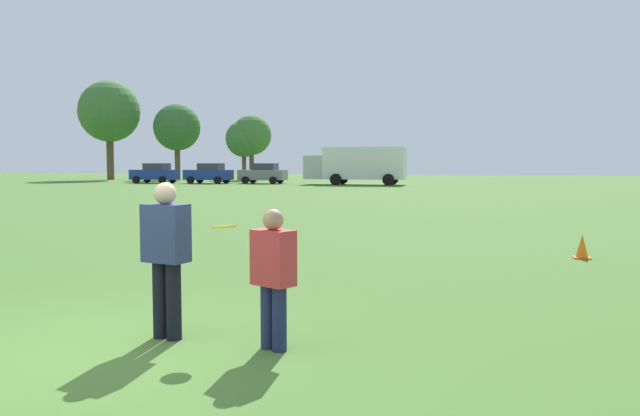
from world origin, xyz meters
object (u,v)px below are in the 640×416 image
object	(u,v)px
traffic_cone	(582,247)
parked_car_mid_left	(209,173)
player_defender	(273,272)
parked_car_near_left	(155,173)
player_thrower	(166,251)
frisbee	(224,227)
parked_car_center	(263,173)
box_truck	(357,164)

from	to	relation	value
traffic_cone	parked_car_mid_left	size ratio (longest dim) A/B	0.11
player_defender	parked_car_near_left	xyz separation A→B (m)	(-27.86, 46.25, 0.12)
player_thrower	traffic_cone	bearing A→B (deg)	55.27
traffic_cone	frisbee	bearing A→B (deg)	-122.07
player_defender	frisbee	world-z (taller)	player_defender
parked_car_center	box_truck	size ratio (longest dim) A/B	0.50
frisbee	parked_car_near_left	size ratio (longest dim) A/B	0.06
parked_car_mid_left	box_truck	distance (m)	13.62
player_defender	parked_car_mid_left	distance (m)	51.87
player_thrower	parked_car_center	size ratio (longest dim) A/B	0.40
frisbee	box_truck	xyz separation A→B (m)	(-8.42, 46.68, 0.54)
player_defender	box_truck	distance (m)	47.81
parked_car_center	player_thrower	bearing A→B (deg)	-70.79
player_defender	parked_car_center	distance (m)	50.93
player_thrower	box_truck	size ratio (longest dim) A/B	0.20
player_defender	parked_car_center	bearing A→B (deg)	110.50
frisbee	parked_car_mid_left	size ratio (longest dim) A/B	0.06
frisbee	parked_car_mid_left	world-z (taller)	parked_car_mid_left
parked_car_center	box_truck	distance (m)	8.85
parked_car_mid_left	parked_car_near_left	bearing A→B (deg)	-175.43
traffic_cone	parked_car_center	distance (m)	45.76
player_thrower	parked_car_center	world-z (taller)	parked_car_center
frisbee	player_defender	bearing A→B (deg)	-21.64
frisbee	traffic_cone	world-z (taller)	frisbee
traffic_cone	box_truck	distance (m)	41.60
parked_car_near_left	parked_car_mid_left	xyz separation A→B (m)	(5.20, 0.42, 0.00)
parked_car_center	parked_car_mid_left	bearing A→B (deg)	-167.81
player_thrower	parked_car_center	xyz separation A→B (m)	(-16.60, 47.62, -0.03)
parked_car_near_left	player_thrower	bearing A→B (deg)	-60.03
frisbee	box_truck	bearing A→B (deg)	100.23
parked_car_mid_left	parked_car_center	distance (m)	4.93
parked_car_mid_left	traffic_cone	bearing A→B (deg)	-55.97
player_thrower	player_defender	world-z (taller)	player_thrower
player_thrower	parked_car_near_left	xyz separation A→B (m)	(-26.62, 46.17, -0.03)
traffic_cone	parked_car_near_left	world-z (taller)	parked_car_near_left
frisbee	parked_car_near_left	bearing A→B (deg)	120.61
player_thrower	parked_car_mid_left	bearing A→B (deg)	114.69
player_defender	frisbee	xyz separation A→B (m)	(-0.65, 0.26, 0.41)
frisbee	traffic_cone	distance (m)	8.51
player_thrower	parked_car_mid_left	world-z (taller)	parked_car_mid_left
parked_car_near_left	box_truck	bearing A→B (deg)	2.09
player_defender	frisbee	size ratio (longest dim) A/B	5.27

